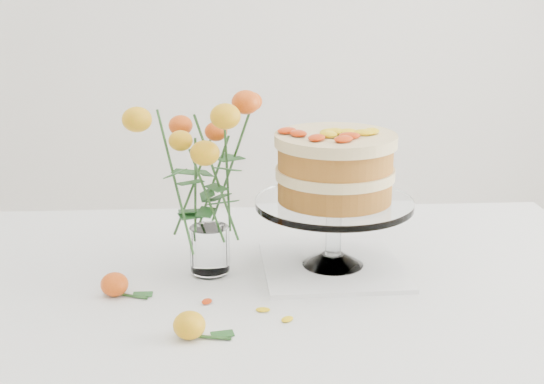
{
  "coord_description": "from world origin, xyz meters",
  "views": [
    {
      "loc": [
        -0.08,
        -1.36,
        1.34
      ],
      "look_at": [
        0.01,
        0.04,
        0.92
      ],
      "focal_mm": 50.0,
      "sensor_mm": 36.0,
      "label": 1
    }
  ],
  "objects": [
    {
      "name": "stray_petal_b",
      "position": [
        -0.02,
        -0.14,
        0.76
      ],
      "size": [
        0.03,
        0.02,
        0.0
      ],
      "primitive_type": "ellipsoid",
      "color": "yellow",
      "rests_on": "table"
    },
    {
      "name": "rose_vase",
      "position": [
        -0.12,
        0.03,
        0.99
      ],
      "size": [
        0.3,
        0.3,
        0.39
      ],
      "rotation": [
        0.0,
        0.0,
        -0.21
      ],
      "color": "white",
      "rests_on": "table"
    },
    {
      "name": "stray_petal_c",
      "position": [
        0.02,
        -0.18,
        0.76
      ],
      "size": [
        0.03,
        0.02,
        0.0
      ],
      "primitive_type": "ellipsoid",
      "color": "yellow",
      "rests_on": "table"
    },
    {
      "name": "cake_stand",
      "position": [
        0.13,
        0.05,
        0.95
      ],
      "size": [
        0.31,
        0.31,
        0.28
      ],
      "rotation": [
        0.0,
        0.0,
        0.12
      ],
      "color": "white",
      "rests_on": "napkin"
    },
    {
      "name": "stray_petal_a",
      "position": [
        -0.12,
        -0.1,
        0.76
      ],
      "size": [
        0.03,
        0.02,
        0.0
      ],
      "primitive_type": "ellipsoid",
      "color": "yellow",
      "rests_on": "table"
    },
    {
      "name": "loose_rose_near",
      "position": [
        -0.14,
        -0.23,
        0.78
      ],
      "size": [
        0.1,
        0.05,
        0.05
      ],
      "rotation": [
        0.0,
        0.0,
        -0.22
      ],
      "color": "orange",
      "rests_on": "table"
    },
    {
      "name": "loose_rose_far",
      "position": [
        -0.29,
        -0.06,
        0.78
      ],
      "size": [
        0.09,
        0.05,
        0.04
      ],
      "rotation": [
        0.0,
        0.0,
        -0.4
      ],
      "color": "#C63E09",
      "rests_on": "table"
    },
    {
      "name": "napkin",
      "position": [
        0.13,
        0.05,
        0.76
      ],
      "size": [
        0.29,
        0.29,
        0.01
      ],
      "primitive_type": "cube",
      "rotation": [
        0.0,
        0.0,
        0.03
      ],
      "color": "white",
      "rests_on": "table"
    },
    {
      "name": "table",
      "position": [
        0.0,
        0.0,
        0.67
      ],
      "size": [
        1.43,
        0.93,
        0.76
      ],
      "color": "tan",
      "rests_on": "ground"
    }
  ]
}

